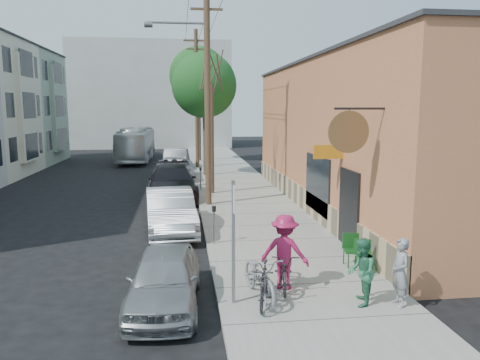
{
  "coord_description": "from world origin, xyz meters",
  "views": [
    {
      "loc": [
        1.23,
        -14.9,
        4.5
      ],
      "look_at": [
        3.69,
        4.52,
        1.5
      ],
      "focal_mm": 35.0,
      "sensor_mm": 36.0,
      "label": 1
    }
  ],
  "objects": [
    {
      "name": "tree_bare",
      "position": [
        2.8,
        9.04,
        2.94
      ],
      "size": [
        0.24,
        0.24,
        5.57
      ],
      "color": "#44392C",
      "rests_on": "sidewalk"
    },
    {
      "name": "cyclist",
      "position": [
        3.68,
        -4.19,
        1.07
      ],
      "size": [
        1.36,
        1.12,
        1.84
      ],
      "primitive_type": "imported",
      "rotation": [
        0.0,
        0.0,
        2.71
      ],
      "color": "#9A1644",
      "rests_on": "sidewalk"
    },
    {
      "name": "sign_post",
      "position": [
        2.35,
        -4.9,
        1.83
      ],
      "size": [
        0.07,
        0.45,
        2.8
      ],
      "color": "slate",
      "rests_on": "sidewalk"
    },
    {
      "name": "bus",
      "position": [
        -2.6,
        26.24,
        1.42
      ],
      "size": [
        2.56,
        10.24,
        2.84
      ],
      "primitive_type": "imported",
      "rotation": [
        0.0,
        0.0,
        -0.02
      ],
      "color": "silver",
      "rests_on": "ground"
    },
    {
      "name": "end_cap_building",
      "position": [
        -2.0,
        42.0,
        6.0
      ],
      "size": [
        18.0,
        8.0,
        12.0
      ],
      "primitive_type": "cube",
      "color": "#B6B5B0",
      "rests_on": "ground"
    },
    {
      "name": "ground",
      "position": [
        0.0,
        0.0,
        0.0
      ],
      "size": [
        120.0,
        120.0,
        0.0
      ],
      "primitive_type": "plane",
      "color": "black"
    },
    {
      "name": "cyclist_bike",
      "position": [
        3.68,
        -4.19,
        0.63
      ],
      "size": [
        0.94,
        1.9,
        0.96
      ],
      "primitive_type": "imported",
      "rotation": [
        0.0,
        0.0,
        -0.17
      ],
      "color": "black",
      "rests_on": "sidewalk"
    },
    {
      "name": "utility_pole_far",
      "position": [
        2.45,
        20.11,
        5.34
      ],
      "size": [
        1.8,
        0.28,
        10.0
      ],
      "color": "#503A28",
      "rests_on": "sidewalk"
    },
    {
      "name": "patio_chair_b",
      "position": [
        5.93,
        -2.84,
        0.59
      ],
      "size": [
        0.59,
        0.59,
        0.88
      ],
      "primitive_type": null,
      "rotation": [
        0.0,
        0.0,
        -0.19
      ],
      "color": "#134417",
      "rests_on": "sidewalk"
    },
    {
      "name": "car_0",
      "position": [
        0.8,
        -4.6,
        0.66
      ],
      "size": [
        1.79,
        3.98,
        1.33
      ],
      "primitive_type": "imported",
      "rotation": [
        0.0,
        0.0,
        -0.06
      ],
      "color": "#919497",
      "rests_on": "ground"
    },
    {
      "name": "car_1",
      "position": [
        0.8,
        2.0,
        0.78
      ],
      "size": [
        2.06,
        4.89,
        1.57
      ],
      "primitive_type": "imported",
      "rotation": [
        0.0,
        0.0,
        0.09
      ],
      "color": "#B9BEC2",
      "rests_on": "ground"
    },
    {
      "name": "patron_green",
      "position": [
        5.16,
        -5.37,
        0.91
      ],
      "size": [
        0.79,
        0.89,
        1.52
      ],
      "primitive_type": "imported",
      "rotation": [
        0.0,
        0.0,
        -1.91
      ],
      "color": "#2D724D",
      "rests_on": "sidewalk"
    },
    {
      "name": "car_3",
      "position": [
        0.8,
        14.48,
        0.72
      ],
      "size": [
        2.39,
        5.18,
        1.44
      ],
      "primitive_type": "imported",
      "rotation": [
        0.0,
        0.0,
        -0.0
      ],
      "color": "#A6A6AE",
      "rests_on": "ground"
    },
    {
      "name": "parking_meter_far",
      "position": [
        2.25,
        9.95,
        0.98
      ],
      "size": [
        0.14,
        0.14,
        1.24
      ],
      "color": "slate",
      "rests_on": "sidewalk"
    },
    {
      "name": "car_4",
      "position": [
        0.8,
        19.9,
        0.77
      ],
      "size": [
        1.72,
        4.7,
        1.54
      ],
      "primitive_type": "imported",
      "rotation": [
        0.0,
        0.0,
        -0.02
      ],
      "color": "gray",
      "rests_on": "ground"
    },
    {
      "name": "utility_pole_near",
      "position": [
        2.39,
        6.21,
        5.41
      ],
      "size": [
        3.57,
        0.28,
        10.0
      ],
      "color": "#503A28",
      "rests_on": "sidewalk"
    },
    {
      "name": "patio_chair_a",
      "position": [
        6.03,
        -3.44,
        0.59
      ],
      "size": [
        0.65,
        0.65,
        0.88
      ],
      "primitive_type": null,
      "rotation": [
        0.0,
        0.0,
        -0.38
      ],
      "color": "#134417",
      "rests_on": "sidewalk"
    },
    {
      "name": "car_2",
      "position": [
        0.76,
        8.53,
        0.83
      ],
      "size": [
        2.62,
        5.83,
        1.66
      ],
      "primitive_type": "imported",
      "rotation": [
        0.0,
        0.0,
        0.05
      ],
      "color": "black",
      "rests_on": "ground"
    },
    {
      "name": "tree_leafy_mid",
      "position": [
        2.8,
        15.86,
        5.97
      ],
      "size": [
        4.21,
        4.21,
        7.93
      ],
      "color": "#44392C",
      "rests_on": "sidewalk"
    },
    {
      "name": "sidewalk",
      "position": [
        4.25,
        11.0,
        0.07
      ],
      "size": [
        4.5,
        58.0,
        0.15
      ],
      "primitive_type": "cube",
      "color": "gray",
      "rests_on": "ground"
    },
    {
      "name": "patron_grey",
      "position": [
        5.99,
        -5.53,
        0.92
      ],
      "size": [
        0.38,
        0.57,
        1.55
      ],
      "primitive_type": "imported",
      "rotation": [
        0.0,
        0.0,
        -1.56
      ],
      "color": "gray",
      "rests_on": "sidewalk"
    },
    {
      "name": "parking_meter_near",
      "position": [
        2.25,
        -0.16,
        0.98
      ],
      "size": [
        0.14,
        0.14,
        1.24
      ],
      "color": "slate",
      "rests_on": "sidewalk"
    },
    {
      "name": "cafe_building",
      "position": [
        8.99,
        4.99,
        3.3
      ],
      "size": [
        6.6,
        20.2,
        6.61
      ],
      "color": "#B56A43",
      "rests_on": "ground"
    },
    {
      "name": "parked_bike_a",
      "position": [
        3.01,
        -5.12,
        0.62
      ],
      "size": [
        0.85,
        1.64,
        0.95
      ],
      "primitive_type": "imported",
      "rotation": [
        0.0,
        0.0,
        -0.27
      ],
      "color": "black",
      "rests_on": "sidewalk"
    },
    {
      "name": "tree_leafy_far",
      "position": [
        2.8,
        24.64,
        7.14
      ],
      "size": [
        4.83,
        4.83,
        9.42
      ],
      "color": "#44392C",
      "rests_on": "sidewalk"
    },
    {
      "name": "parked_bike_b",
      "position": [
        2.98,
        -4.73,
        0.68
      ],
      "size": [
        1.02,
        2.1,
        1.06
      ],
      "primitive_type": "imported",
      "rotation": [
        0.0,
        0.0,
        0.16
      ],
      "color": "slate",
      "rests_on": "sidewalk"
    }
  ]
}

